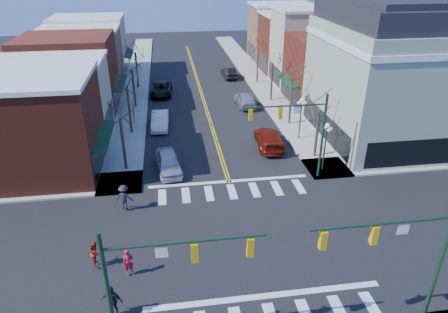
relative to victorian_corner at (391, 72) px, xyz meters
name	(u,v)px	position (x,y,z in m)	size (l,w,h in m)	color
ground	(248,242)	(-16.50, -14.50, -6.66)	(160.00, 160.00, 0.00)	black
sidewalk_left	(129,129)	(-25.25, 5.50, -6.58)	(3.50, 70.00, 0.15)	#9E9B93
sidewalk_right	(289,120)	(-7.75, 5.50, -6.58)	(3.50, 70.00, 0.15)	#9E9B93
bldg_left_brick_a	(32,128)	(-32.00, -2.75, -2.66)	(10.00, 8.50, 8.00)	maroon
bldg_left_stucco_a	(55,100)	(-32.00, 5.00, -2.91)	(10.00, 7.00, 7.50)	#BAAE99
bldg_left_brick_b	(70,74)	(-32.00, 13.00, -2.41)	(10.00, 9.00, 8.50)	maroon
bldg_left_tan	(82,60)	(-32.00, 21.25, -2.76)	(10.00, 7.50, 7.80)	#9C7656
bldg_left_stucco_b	(91,47)	(-32.00, 29.00, -2.56)	(10.00, 8.00, 8.20)	#BAAE99
bldg_right_brick_a	(332,70)	(-1.00, 11.25, -2.66)	(10.00, 8.50, 8.00)	maroon
bldg_right_stucco	(311,48)	(-1.00, 19.00, -1.66)	(10.00, 7.00, 10.00)	#BAAE99
bldg_right_brick_b	(294,43)	(-1.00, 26.50, -2.41)	(10.00, 8.00, 8.50)	maroon
bldg_right_tan	(280,33)	(-1.00, 34.50, -2.16)	(10.00, 8.00, 9.00)	#9C7656
victorian_corner	(391,72)	(0.00, 0.00, 0.00)	(12.25, 14.25, 13.30)	#98A48E
traffic_mast_near_left	(153,278)	(-22.05, -21.90, -1.95)	(6.60, 0.28, 7.20)	#14331E
traffic_mast_near_right	(406,252)	(-10.95, -21.90, -1.95)	(6.60, 0.28, 7.20)	#14331E
traffic_mast_far_right	(301,126)	(-10.95, -7.10, -1.95)	(6.60, 0.28, 7.20)	#14331E
lamppost_corner	(326,139)	(-8.30, -6.00, -3.70)	(0.36, 0.36, 4.33)	#14331E
lamppost_midblock	(301,111)	(-8.30, 0.50, -3.70)	(0.36, 0.36, 4.33)	#14331E
tree_left_a	(123,145)	(-24.90, -3.50, -4.28)	(0.24, 0.24, 4.76)	#382B21
tree_left_b	(129,110)	(-24.90, 4.50, -4.14)	(0.24, 0.24, 5.04)	#382B21
tree_left_c	(134,89)	(-24.90, 12.50, -4.38)	(0.24, 0.24, 4.55)	#382B21
tree_left_d	(137,70)	(-24.90, 20.50, -4.21)	(0.24, 0.24, 4.90)	#382B21
tree_right_a	(317,134)	(-8.10, -3.50, -4.35)	(0.24, 0.24, 4.62)	#382B21
tree_right_b	(291,102)	(-8.10, 4.50, -4.07)	(0.24, 0.24, 5.18)	#382B21
tree_right_c	(272,82)	(-8.10, 12.50, -4.24)	(0.24, 0.24, 4.83)	#382B21
tree_right_d	(258,66)	(-8.10, 20.50, -4.17)	(0.24, 0.24, 4.97)	#382B21
car_left_near	(168,163)	(-21.30, -4.24, -5.84)	(1.94, 4.82, 1.64)	silver
car_left_mid	(160,120)	(-21.96, 5.62, -5.85)	(1.71, 4.91, 1.62)	white
car_left_far	(161,89)	(-21.77, 16.85, -5.87)	(2.61, 5.65, 1.57)	black
car_right_near	(269,139)	(-11.65, -0.69, -5.82)	(2.34, 5.75, 1.67)	maroon
car_right_mid	(245,99)	(-11.70, 11.04, -5.80)	(2.01, 5.00, 1.71)	silver
car_right_far	(229,73)	(-11.67, 23.81, -5.89)	(1.63, 4.67, 1.54)	black
pedestrian_red_a	(128,262)	(-23.80, -16.41, -5.69)	(0.60, 0.39, 1.63)	red
pedestrian_red_b	(96,253)	(-25.75, -15.33, -5.71)	(0.78, 0.60, 1.60)	#AB2212
pedestrian_dark_a	(112,301)	(-24.41, -19.31, -5.57)	(1.10, 0.46, 1.87)	black
pedestrian_dark_b	(124,197)	(-24.53, -9.66, -5.56)	(1.23, 0.70, 1.90)	#21212A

